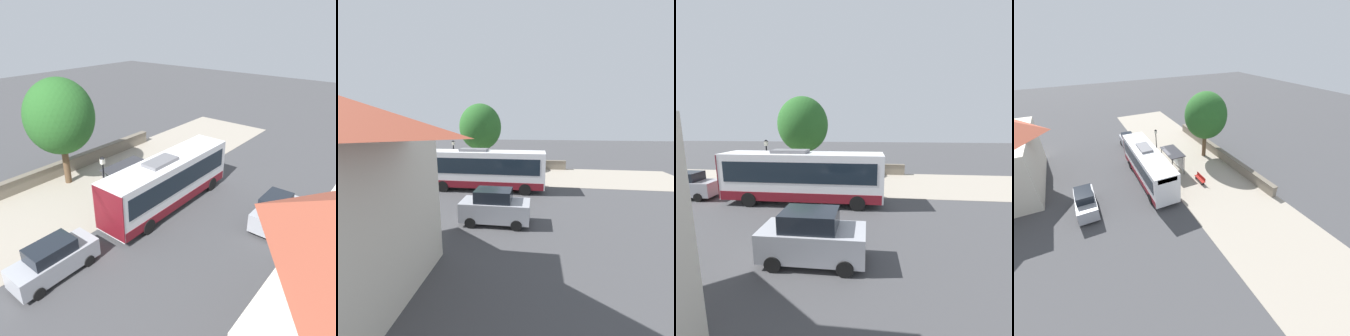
# 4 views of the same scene
# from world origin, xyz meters

# --- Properties ---
(ground_plane) EXTENTS (120.00, 120.00, 0.00)m
(ground_plane) POSITION_xyz_m (0.00, 0.00, 0.00)
(ground_plane) COLOR #424244
(ground_plane) RESTS_ON ground
(sidewalk_plaza) EXTENTS (9.00, 44.00, 0.02)m
(sidewalk_plaza) POSITION_xyz_m (-4.50, 0.00, 0.01)
(sidewalk_plaza) COLOR #9E9384
(sidewalk_plaza) RESTS_ON ground
(stone_wall) EXTENTS (0.60, 20.00, 1.17)m
(stone_wall) POSITION_xyz_m (-8.55, 0.00, 0.59)
(stone_wall) COLOR slate
(stone_wall) RESTS_ON ground
(bus) EXTENTS (2.60, 11.01, 3.77)m
(bus) POSITION_xyz_m (1.60, 1.43, 1.94)
(bus) COLOR white
(bus) RESTS_ON ground
(bus_shelter) EXTENTS (1.77, 3.43, 2.46)m
(bus_shelter) POSITION_xyz_m (-1.85, 0.61, 2.06)
(bus_shelter) COLOR #2D2D33
(bus_shelter) RESTS_ON ground
(pedestrian) EXTENTS (0.34, 0.23, 1.72)m
(pedestrian) POSITION_xyz_m (0.05, 5.77, 1.01)
(pedestrian) COLOR #2D3347
(pedestrian) RESTS_ON ground
(bench) EXTENTS (0.40, 1.73, 0.88)m
(bench) POSITION_xyz_m (-3.28, 4.39, 0.48)
(bench) COLOR maroon
(bench) RESTS_ON ground
(street_lamp_near) EXTENTS (0.28, 0.28, 4.30)m
(street_lamp_near) POSITION_xyz_m (-0.79, -2.20, 2.55)
(street_lamp_near) COLOR black
(street_lamp_near) RESTS_ON ground
(shade_tree) EXTENTS (5.22, 5.22, 8.36)m
(shade_tree) POSITION_xyz_m (-6.92, -0.88, 5.47)
(shade_tree) COLOR brown
(shade_tree) RESTS_ON ground
(parked_car_behind_bus) EXTENTS (1.82, 4.56, 1.99)m
(parked_car_behind_bus) POSITION_xyz_m (1.39, -7.64, 0.96)
(parked_car_behind_bus) COLOR #9EA0A8
(parked_car_behind_bus) RESTS_ON ground
(parked_car_far_lane) EXTENTS (1.85, 4.14, 2.15)m
(parked_car_far_lane) POSITION_xyz_m (8.41, 3.78, 1.03)
(parked_car_far_lane) COLOR #9EA0A8
(parked_car_far_lane) RESTS_ON ground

